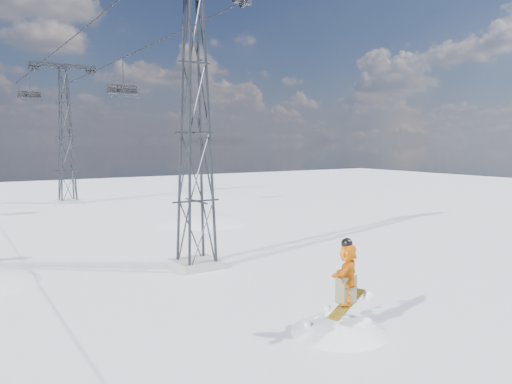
% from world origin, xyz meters
% --- Properties ---
extents(ground, '(120.00, 120.00, 0.00)m').
position_xyz_m(ground, '(0.00, 0.00, 0.00)').
color(ground, white).
rests_on(ground, ground).
extents(lift_tower_near, '(5.20, 1.80, 11.43)m').
position_xyz_m(lift_tower_near, '(0.80, 8.00, 5.47)').
color(lift_tower_near, '#999999').
rests_on(lift_tower_near, ground).
extents(lift_tower_far, '(5.20, 1.80, 11.43)m').
position_xyz_m(lift_tower_far, '(0.80, 33.00, 5.47)').
color(lift_tower_far, '#999999').
rests_on(lift_tower_far, ground).
extents(haul_cables, '(4.46, 51.00, 0.06)m').
position_xyz_m(haul_cables, '(0.80, 19.50, 10.85)').
color(haul_cables, black).
rests_on(haul_cables, ground).
extents(lift_chair_mid, '(2.18, 0.63, 2.70)m').
position_xyz_m(lift_chair_mid, '(3.00, 24.34, 8.69)').
color(lift_chair_mid, black).
rests_on(lift_chair_mid, ground).
extents(lift_chair_far, '(1.86, 0.53, 2.30)m').
position_xyz_m(lift_chair_far, '(-1.40, 35.85, 9.01)').
color(lift_chair_far, black).
rests_on(lift_chair_far, ground).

